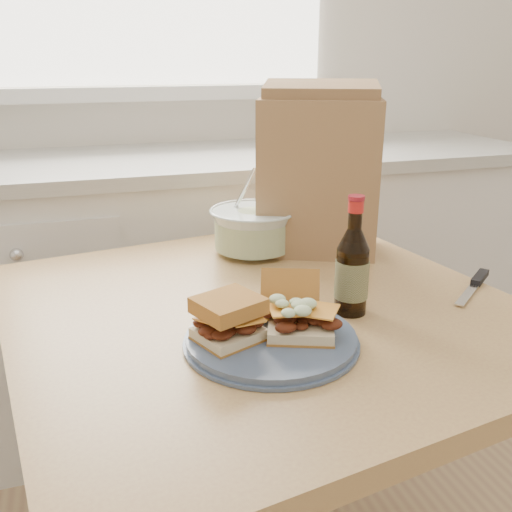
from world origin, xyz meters
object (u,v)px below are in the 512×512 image
object	(u,v)px
dining_table	(263,356)
paper_bag	(318,177)
coleslaw_bowl	(253,231)
plate	(271,339)
beer_bottle	(352,270)

from	to	relation	value
dining_table	paper_bag	bearing A→B (deg)	41.54
coleslaw_bowl	paper_bag	size ratio (longest dim) A/B	0.58
plate	dining_table	bearing A→B (deg)	76.37
coleslaw_bowl	plate	bearing A→B (deg)	-103.53
dining_table	beer_bottle	world-z (taller)	beer_bottle
plate	coleslaw_bowl	bearing A→B (deg)	76.47
beer_bottle	paper_bag	bearing A→B (deg)	92.75
dining_table	plate	distance (m)	0.21
plate	coleslaw_bowl	xyz separation A→B (m)	(0.11, 0.46, 0.05)
dining_table	plate	xyz separation A→B (m)	(-0.04, -0.16, 0.12)
coleslaw_bowl	paper_bag	world-z (taller)	paper_bag
beer_bottle	plate	bearing A→B (deg)	-141.76
beer_bottle	paper_bag	size ratio (longest dim) A/B	0.62
dining_table	paper_bag	size ratio (longest dim) A/B	2.95
dining_table	beer_bottle	bearing A→B (deg)	-38.74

